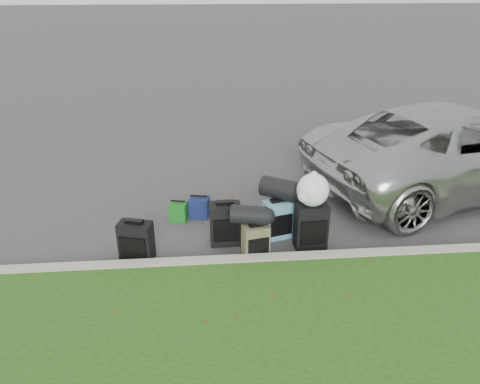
{
  "coord_description": "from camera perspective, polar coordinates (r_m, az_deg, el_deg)",
  "views": [
    {
      "loc": [
        -0.65,
        -6.22,
        3.56
      ],
      "look_at": [
        -0.1,
        0.2,
        0.55
      ],
      "focal_mm": 35.0,
      "sensor_mm": 36.0,
      "label": 1
    }
  ],
  "objects": [
    {
      "name": "suitcase_olive",
      "position": [
        6.43,
        1.92,
        -6.05
      ],
      "size": [
        0.39,
        0.29,
        0.48
      ],
      "primitive_type": "cube",
      "rotation": [
        0.0,
        0.0,
        0.22
      ],
      "color": "#444329",
      "rests_on": "ground"
    },
    {
      "name": "suitcase_large_black_right",
      "position": [
        6.68,
        8.65,
        -4.12
      ],
      "size": [
        0.46,
        0.29,
        0.67
      ],
      "primitive_type": "cube",
      "rotation": [
        0.0,
        0.0,
        0.05
      ],
      "color": "black",
      "rests_on": "ground"
    },
    {
      "name": "suitcase_small_black",
      "position": [
        6.52,
        -12.54,
        -5.86
      ],
      "size": [
        0.49,
        0.35,
        0.56
      ],
      "primitive_type": "cube",
      "rotation": [
        0.0,
        0.0,
        -0.26
      ],
      "color": "black",
      "rests_on": "ground"
    },
    {
      "name": "suitcase_teal",
      "position": [
        6.89,
        4.59,
        -3.36
      ],
      "size": [
        0.46,
        0.35,
        0.58
      ],
      "primitive_type": "cube",
      "rotation": [
        0.0,
        0.0,
        0.27
      ],
      "color": "teal",
      "rests_on": "ground"
    },
    {
      "name": "duffel_right",
      "position": [
        6.79,
        4.87,
        0.39
      ],
      "size": [
        0.62,
        0.55,
        0.31
      ],
      "primitive_type": "cylinder",
      "rotation": [
        0.0,
        1.57,
        -0.58
      ],
      "color": "black",
      "rests_on": "suitcase_teal"
    },
    {
      "name": "suitcase_large_black_left",
      "position": [
        6.71,
        -1.82,
        -3.9
      ],
      "size": [
        0.44,
        0.27,
        0.63
      ],
      "primitive_type": "cube",
      "rotation": [
        0.0,
        0.0,
        0.02
      ],
      "color": "black",
      "rests_on": "ground"
    },
    {
      "name": "suv",
      "position": [
        9.2,
        24.98,
        4.9
      ],
      "size": [
        5.92,
        3.9,
        1.51
      ],
      "primitive_type": "imported",
      "rotation": [
        0.0,
        0.0,
        1.85
      ],
      "color": "#B7B7B2",
      "rests_on": "ground"
    },
    {
      "name": "curb",
      "position": [
        6.31,
        1.85,
        -8.5
      ],
      "size": [
        120.0,
        0.18,
        0.15
      ],
      "primitive_type": "cube",
      "color": "#9E937F",
      "rests_on": "ground"
    },
    {
      "name": "trash_bag",
      "position": [
        6.44,
        8.88,
        0.25
      ],
      "size": [
        0.45,
        0.45,
        0.45
      ],
      "primitive_type": "sphere",
      "color": "white",
      "rests_on": "suitcase_large_black_right"
    },
    {
      "name": "tote_green",
      "position": [
        7.46,
        -7.49,
        -2.4
      ],
      "size": [
        0.3,
        0.27,
        0.3
      ],
      "primitive_type": "cube",
      "rotation": [
        0.0,
        0.0,
        -0.25
      ],
      "color": "#186D1B",
      "rests_on": "ground"
    },
    {
      "name": "duffel_left",
      "position": [
        6.31,
        1.07,
        -2.81
      ],
      "size": [
        0.53,
        0.36,
        0.26
      ],
      "primitive_type": "cylinder",
      "rotation": [
        0.0,
        1.57,
        -0.24
      ],
      "color": "black",
      "rests_on": "suitcase_olive"
    },
    {
      "name": "ground",
      "position": [
        7.19,
        0.93,
        -4.62
      ],
      "size": [
        120.0,
        120.0,
        0.0
      ],
      "primitive_type": "plane",
      "color": "#383535",
      "rests_on": "ground"
    },
    {
      "name": "tote_navy",
      "position": [
        7.53,
        -4.98,
        -1.88
      ],
      "size": [
        0.35,
        0.3,
        0.33
      ],
      "primitive_type": "cube",
      "rotation": [
        0.0,
        0.0,
        -0.22
      ],
      "color": "#151F4C",
      "rests_on": "ground"
    }
  ]
}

